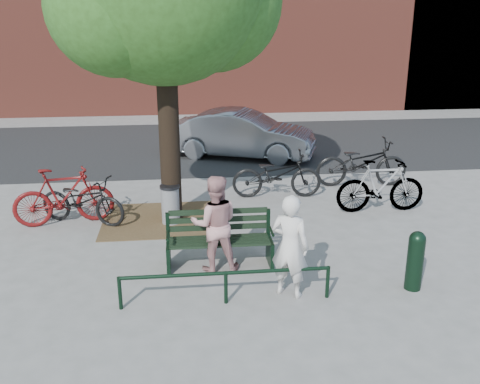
{
  "coord_description": "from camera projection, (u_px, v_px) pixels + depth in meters",
  "views": [
    {
      "loc": [
        -0.55,
        -8.02,
        4.01
      ],
      "look_at": [
        0.45,
        1.0,
        0.95
      ],
      "focal_mm": 40.0,
      "sensor_mm": 36.0,
      "label": 1
    }
  ],
  "objects": [
    {
      "name": "bicycle_c",
      "position": [
        277.0,
        175.0,
        12.06
      ],
      "size": [
        2.05,
        0.83,
        1.06
      ],
      "primitive_type": "imported",
      "rotation": [
        0.0,
        0.0,
        1.5
      ],
      "color": "black",
      "rests_on": "ground"
    },
    {
      "name": "person_right",
      "position": [
        215.0,
        224.0,
        8.53
      ],
      "size": [
        0.79,
        0.61,
        1.6
      ],
      "primitive_type": "imported",
      "rotation": [
        0.0,
        0.0,
        3.13
      ],
      "color": "tan",
      "rests_on": "ground"
    },
    {
      "name": "person_left",
      "position": [
        290.0,
        246.0,
        7.75
      ],
      "size": [
        0.68,
        0.62,
        1.57
      ],
      "primitive_type": "imported",
      "rotation": [
        0.0,
        0.0,
        2.59
      ],
      "color": "beige",
      "rests_on": "ground"
    },
    {
      "name": "road",
      "position": [
        200.0,
        146.0,
        16.9
      ],
      "size": [
        40.0,
        7.0,
        0.01
      ],
      "primitive_type": "cube",
      "color": "black",
      "rests_on": "ground"
    },
    {
      "name": "dirt_pit",
      "position": [
        163.0,
        219.0,
        10.86
      ],
      "size": [
        2.4,
        2.0,
        0.02
      ],
      "primitive_type": "cube",
      "color": "brown",
      "rests_on": "ground"
    },
    {
      "name": "bicycle_b",
      "position": [
        64.0,
        196.0,
        10.48
      ],
      "size": [
        2.0,
        0.91,
        1.16
      ],
      "primitive_type": "imported",
      "rotation": [
        0.0,
        0.0,
        1.77
      ],
      "color": "#540C0C",
      "rests_on": "ground"
    },
    {
      "name": "bollard",
      "position": [
        415.0,
        258.0,
        8.01
      ],
      "size": [
        0.25,
        0.25,
        0.94
      ],
      "color": "black",
      "rests_on": "ground"
    },
    {
      "name": "guard_railing",
      "position": [
        226.0,
        278.0,
        7.64
      ],
      "size": [
        3.06,
        0.06,
        0.51
      ],
      "color": "black",
      "rests_on": "ground"
    },
    {
      "name": "bicycle_d",
      "position": [
        381.0,
        186.0,
        11.15
      ],
      "size": [
        1.88,
        0.53,
        1.13
      ],
      "primitive_type": "imported",
      "rotation": [
        0.0,
        0.0,
        1.57
      ],
      "color": "gray",
      "rests_on": "ground"
    },
    {
      "name": "park_bench",
      "position": [
        219.0,
        238.0,
        8.82
      ],
      "size": [
        1.74,
        0.54,
        0.97
      ],
      "color": "black",
      "rests_on": "ground"
    },
    {
      "name": "bicycle_e",
      "position": [
        362.0,
        163.0,
        12.83
      ],
      "size": [
        2.24,
        0.9,
        1.15
      ],
      "primitive_type": "imported",
      "rotation": [
        0.0,
        0.0,
        1.51
      ],
      "color": "black",
      "rests_on": "ground"
    },
    {
      "name": "bicycle_a",
      "position": [
        82.0,
        200.0,
        10.55
      ],
      "size": [
        1.94,
        1.3,
        0.96
      ],
      "primitive_type": "imported",
      "rotation": [
        0.0,
        0.0,
        1.17
      ],
      "color": "black",
      "rests_on": "ground"
    },
    {
      "name": "ground",
      "position": [
        220.0,
        266.0,
        8.89
      ],
      "size": [
        90.0,
        90.0,
        0.0
      ],
      "primitive_type": "plane",
      "color": "gray",
      "rests_on": "ground"
    },
    {
      "name": "parked_car",
      "position": [
        242.0,
        134.0,
        15.36
      ],
      "size": [
        4.36,
        2.81,
        1.36
      ],
      "primitive_type": "imported",
      "rotation": [
        0.0,
        0.0,
        1.21
      ],
      "color": "slate",
      "rests_on": "ground"
    },
    {
      "name": "litter_bin",
      "position": [
        170.0,
        204.0,
        10.56
      ],
      "size": [
        0.39,
        0.39,
        0.8
      ],
      "color": "gray",
      "rests_on": "ground"
    }
  ]
}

